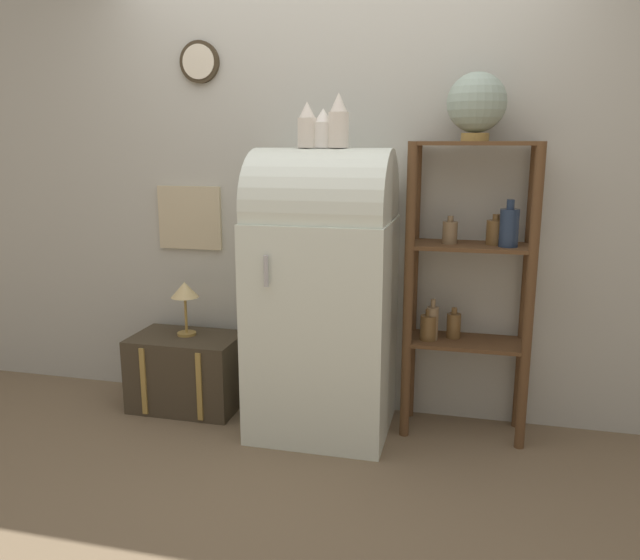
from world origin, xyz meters
name	(u,v)px	position (x,y,z in m)	size (l,w,h in m)	color
ground_plane	(312,446)	(0.00, 0.00, 0.00)	(12.00, 12.00, 0.00)	#7A664C
wall_back	(336,178)	(0.00, 0.57, 1.35)	(7.00, 0.09, 2.70)	#B7B7AD
refrigerator	(323,289)	(0.00, 0.23, 0.79)	(0.72, 0.66, 1.52)	silver
suitcase_trunk	(187,372)	(-0.85, 0.31, 0.22)	(0.62, 0.41, 0.44)	#423828
shelf_unit	(469,273)	(0.75, 0.37, 0.88)	(0.65, 0.31, 1.55)	brown
globe	(477,104)	(0.74, 0.37, 1.73)	(0.29, 0.29, 0.33)	#AD8942
vase_left	(307,126)	(-0.08, 0.23, 1.62)	(0.10, 0.10, 0.23)	silver
vase_center	(324,129)	(0.00, 0.24, 1.61)	(0.10, 0.10, 0.19)	white
vase_right	(339,122)	(0.08, 0.22, 1.64)	(0.10, 0.10, 0.27)	silver
desk_lamp	(185,293)	(-0.85, 0.34, 0.69)	(0.16, 0.16, 0.32)	#AD8942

